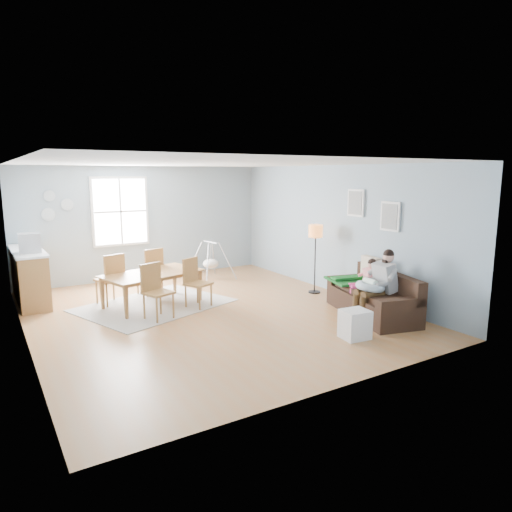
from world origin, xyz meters
TOP-DOWN VIEW (x-y plane):
  - room at (0.00, 0.00)m, footprint 8.40×9.40m
  - window at (-0.60, 3.46)m, footprint 1.32×0.08m
  - pictures at (2.97, -1.05)m, footprint 0.05×1.34m
  - wall_plates at (-2.00, 3.47)m, footprint 0.67×0.02m
  - sofa at (2.51, -1.65)m, footprint 1.32×2.11m
  - green_throw at (2.60, -1.00)m, footprint 1.07×0.98m
  - beige_pillow at (2.84, -1.21)m, footprint 0.22×0.50m
  - father at (2.31, -1.90)m, footprint 0.89×0.45m
  - nursing_pillow at (2.17, -1.86)m, footprint 0.61×0.60m
  - infant at (2.18, -1.82)m, footprint 0.17×0.35m
  - toddler at (2.48, -1.46)m, footprint 0.55×0.40m
  - floor_lamp at (2.57, 0.14)m, footprint 0.29×0.29m
  - storage_cube at (1.35, -2.35)m, footprint 0.44×0.40m
  - rug at (-0.69, 1.01)m, footprint 3.16×2.77m
  - dining_table at (-0.69, 1.01)m, footprint 2.04×1.46m
  - chair_sw at (-0.93, 0.23)m, footprint 0.56×0.56m
  - chair_se at (-0.03, 0.54)m, footprint 0.56×0.56m
  - chair_nw at (-1.36, 1.46)m, footprint 0.57×0.57m
  - chair_ne at (-0.46, 1.78)m, footprint 0.55×0.55m
  - counter at (-2.70, 2.50)m, footprint 0.58×1.90m
  - monitor at (-2.68, 2.14)m, footprint 0.41×0.39m
  - baby_swing at (1.21, 2.40)m, footprint 1.04×1.05m

SIDE VIEW (x-z plane):
  - rug at x=-0.69m, z-range 0.00..0.01m
  - storage_cube at x=1.35m, z-range 0.00..0.45m
  - sofa at x=2.51m, z-range -0.12..0.68m
  - dining_table at x=-0.69m, z-range 0.00..0.65m
  - baby_swing at x=1.21m, z-range -0.05..0.88m
  - green_throw at x=2.60m, z-range 0.49..0.53m
  - chair_se at x=-0.03m, z-range 0.06..1.00m
  - counter at x=-2.70m, z-range 0.01..1.07m
  - chair_sw at x=-0.93m, z-range 0.07..1.05m
  - chair_ne at x=-0.46m, z-range 0.07..1.07m
  - chair_nw at x=-1.36m, z-range 0.08..1.09m
  - nursing_pillow at x=2.17m, z-range 0.51..0.72m
  - father at x=2.31m, z-range 0.05..1.29m
  - toddler at x=2.48m, z-range 0.27..1.08m
  - infant at x=2.18m, z-range 0.63..0.76m
  - beige_pillow at x=2.84m, z-range 0.49..0.97m
  - floor_lamp at x=2.57m, z-range 0.48..1.94m
  - monitor at x=-2.68m, z-range 1.06..1.42m
  - window at x=-0.60m, z-range 0.84..2.46m
  - wall_plates at x=-2.00m, z-range 1.50..2.16m
  - pictures at x=2.97m, z-range 1.48..2.22m
  - room at x=0.00m, z-range 0.47..4.37m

